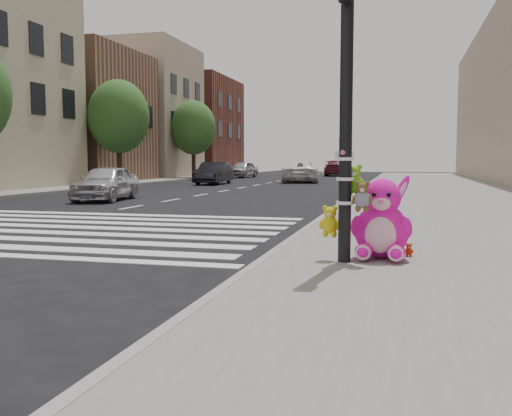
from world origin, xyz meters
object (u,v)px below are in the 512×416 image
(signal_pole, at_px, (346,134))
(car_silver_far, at_px, (106,183))
(red_teddy, at_px, (409,250))
(car_white_near, at_px, (300,172))
(pink_bunny, at_px, (381,224))
(car_dark_far, at_px, (214,173))

(signal_pole, distance_m, car_silver_far, 14.16)
(red_teddy, bearing_deg, signal_pole, -148.31)
(signal_pole, relative_size, car_white_near, 0.84)
(red_teddy, bearing_deg, car_silver_far, 130.70)
(pink_bunny, xyz_separation_m, red_teddy, (0.36, 0.23, -0.37))
(signal_pole, bearing_deg, car_dark_far, 112.43)
(signal_pole, distance_m, red_teddy, 1.81)
(pink_bunny, bearing_deg, car_dark_far, 114.50)
(signal_pole, height_order, car_silver_far, signal_pole)
(pink_bunny, relative_size, car_white_near, 0.23)
(red_teddy, bearing_deg, pink_bunny, -150.99)
(red_teddy, relative_size, car_white_near, 0.04)
(signal_pole, bearing_deg, car_silver_far, 131.15)
(signal_pole, relative_size, car_dark_far, 1.04)
(pink_bunny, xyz_separation_m, car_white_near, (-5.91, 27.44, 0.07))
(red_teddy, height_order, car_white_near, car_white_near)
(signal_pole, height_order, car_dark_far, signal_pole)
(red_teddy, bearing_deg, car_white_near, 98.60)
(car_white_near, bearing_deg, pink_bunny, 93.29)
(red_teddy, relative_size, car_dark_far, 0.05)
(pink_bunny, height_order, car_white_near, car_white_near)
(car_dark_far, height_order, car_white_near, car_white_near)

